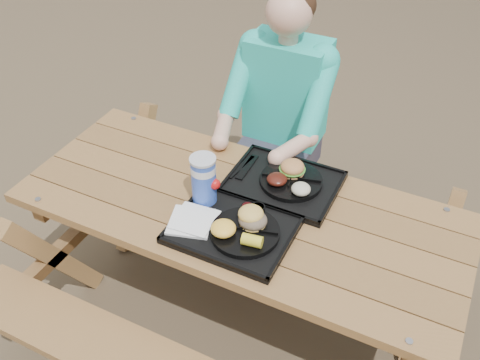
% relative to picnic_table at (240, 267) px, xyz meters
% --- Properties ---
extents(ground, '(60.00, 60.00, 0.00)m').
position_rel_picnic_table_xyz_m(ground, '(0.00, 0.00, -0.38)').
color(ground, '#999999').
rests_on(ground, ground).
extents(picnic_table, '(1.80, 1.49, 0.75)m').
position_rel_picnic_table_xyz_m(picnic_table, '(0.00, 0.00, 0.00)').
color(picnic_table, '#999999').
rests_on(picnic_table, ground).
extents(tray_near, '(0.45, 0.35, 0.02)m').
position_rel_picnic_table_xyz_m(tray_near, '(0.04, -0.15, 0.39)').
color(tray_near, black).
rests_on(tray_near, picnic_table).
extents(tray_far, '(0.45, 0.35, 0.02)m').
position_rel_picnic_table_xyz_m(tray_far, '(0.11, 0.19, 0.39)').
color(tray_far, black).
rests_on(tray_far, picnic_table).
extents(plate_near, '(0.26, 0.26, 0.02)m').
position_rel_picnic_table_xyz_m(plate_near, '(0.10, -0.16, 0.41)').
color(plate_near, black).
rests_on(plate_near, tray_near).
extents(plate_far, '(0.26, 0.26, 0.02)m').
position_rel_picnic_table_xyz_m(plate_far, '(0.14, 0.20, 0.41)').
color(plate_far, black).
rests_on(plate_far, tray_far).
extents(napkin_stack, '(0.20, 0.20, 0.02)m').
position_rel_picnic_table_xyz_m(napkin_stack, '(-0.11, -0.19, 0.40)').
color(napkin_stack, white).
rests_on(napkin_stack, tray_near).
extents(soda_cup, '(0.10, 0.10, 0.20)m').
position_rel_picnic_table_xyz_m(soda_cup, '(-0.13, -0.05, 0.49)').
color(soda_cup, '#183FB6').
rests_on(soda_cup, tray_near).
extents(condiment_bbq, '(0.05, 0.05, 0.03)m').
position_rel_picnic_table_xyz_m(condiment_bbq, '(0.05, -0.04, 0.41)').
color(condiment_bbq, black).
rests_on(condiment_bbq, tray_near).
extents(condiment_mustard, '(0.06, 0.06, 0.03)m').
position_rel_picnic_table_xyz_m(condiment_mustard, '(0.09, -0.03, 0.41)').
color(condiment_mustard, yellow).
rests_on(condiment_mustard, tray_near).
extents(sandwich, '(0.10, 0.10, 0.11)m').
position_rel_picnic_table_xyz_m(sandwich, '(0.11, -0.11, 0.47)').
color(sandwich, '#E6B551').
rests_on(sandwich, plate_near).
extents(mac_cheese, '(0.09, 0.09, 0.05)m').
position_rel_picnic_table_xyz_m(mac_cheese, '(0.03, -0.20, 0.44)').
color(mac_cheese, yellow).
rests_on(mac_cheese, plate_near).
extents(corn_cob, '(0.08, 0.08, 0.04)m').
position_rel_picnic_table_xyz_m(corn_cob, '(0.15, -0.21, 0.44)').
color(corn_cob, yellow).
rests_on(corn_cob, plate_near).
extents(cutlery_far, '(0.04, 0.18, 0.01)m').
position_rel_picnic_table_xyz_m(cutlery_far, '(-0.07, 0.21, 0.40)').
color(cutlery_far, black).
rests_on(cutlery_far, tray_far).
extents(burger, '(0.10, 0.10, 0.09)m').
position_rel_picnic_table_xyz_m(burger, '(0.13, 0.24, 0.46)').
color(burger, '#C27D44').
rests_on(burger, plate_far).
extents(baked_beans, '(0.08, 0.08, 0.04)m').
position_rel_picnic_table_xyz_m(baked_beans, '(0.10, 0.15, 0.43)').
color(baked_beans, '#45150D').
rests_on(baked_beans, plate_far).
extents(potato_salad, '(0.08, 0.08, 0.04)m').
position_rel_picnic_table_xyz_m(potato_salad, '(0.21, 0.13, 0.44)').
color(potato_salad, beige).
rests_on(potato_salad, plate_far).
extents(diner, '(0.48, 0.84, 1.28)m').
position_rel_picnic_table_xyz_m(diner, '(-0.11, 0.72, 0.27)').
color(diner, teal).
rests_on(diner, ground).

